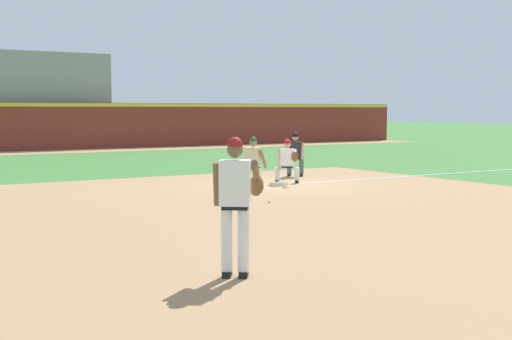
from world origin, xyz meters
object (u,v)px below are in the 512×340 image
Objects in this scene: umpire at (295,153)px; pitcher at (236,198)px; first_baseman at (288,159)px; baserunner at (253,161)px; baseball at (269,201)px; first_base_bag at (278,184)px.

pitcher is at bearing -128.12° from umpire.
first_baseman is 0.92× the size of baserunner.
baseball is 4.58m from first_baseman.
first_baseman is (2.91, 3.48, 0.69)m from baseball.
baseball is 7.60m from pitcher.
umpire is (1.51, 1.75, 0.06)m from first_baseman.
first_baseman is 1.78m from baserunner.
pitcher is 1.27× the size of umpire.
baserunner is 1.00× the size of umpire.
pitcher reaches higher than baserunner.
baseball is at bearing -126.59° from first_base_bag.
first_base_bag is 0.20× the size of pitcher.
first_base_bag is 0.26× the size of umpire.
pitcher is at bearing -126.37° from first_base_bag.
first_baseman is (7.36, 9.55, -0.33)m from pitcher.
first_baseman is 2.32m from umpire.
first_baseman is (0.54, 0.29, 0.69)m from first_base_bag.
umpire is (8.87, 11.31, -0.27)m from pitcher.
baseball is 6.89m from umpire.
umpire is (3.15, 2.44, 0.00)m from baserunner.
baserunner is at bearing -157.22° from first_baseman.
pitcher is 1.27× the size of baserunner.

